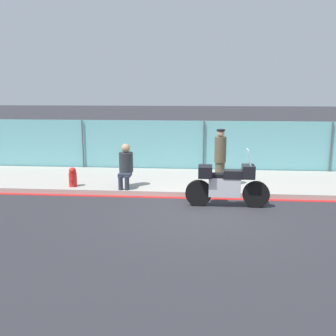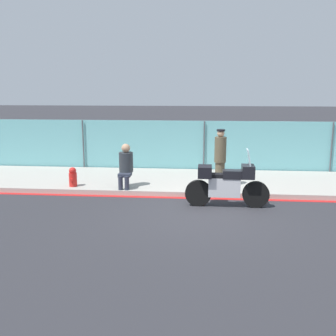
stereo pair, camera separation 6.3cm
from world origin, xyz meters
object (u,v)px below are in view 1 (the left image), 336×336
(officer_standing, at_px, (220,158))
(person_seated_on_curb, at_px, (126,164))
(motorcycle, at_px, (227,183))
(fire_hydrant, at_px, (73,177))

(officer_standing, distance_m, person_seated_on_curb, 2.86)
(person_seated_on_curb, bearing_deg, officer_standing, 5.81)
(motorcycle, height_order, fire_hydrant, motorcycle)
(person_seated_on_curb, bearing_deg, motorcycle, -23.49)
(motorcycle, bearing_deg, officer_standing, 94.40)
(motorcycle, xyz_separation_m, fire_hydrant, (-4.59, 1.22, -0.20))
(fire_hydrant, bearing_deg, person_seated_on_curb, 2.29)
(person_seated_on_curb, relative_size, fire_hydrant, 2.23)
(motorcycle, distance_m, fire_hydrant, 4.75)
(motorcycle, height_order, officer_standing, officer_standing)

